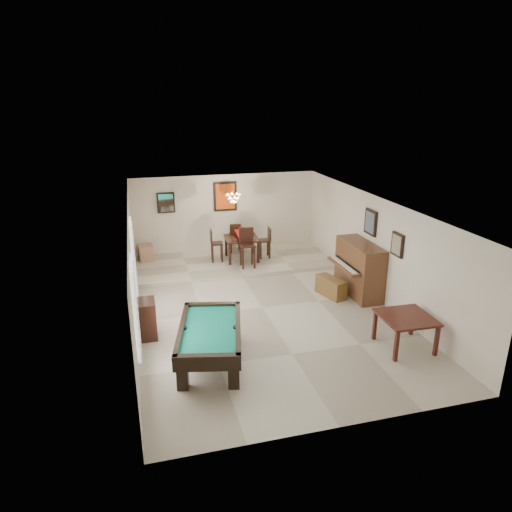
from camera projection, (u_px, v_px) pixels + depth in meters
name	position (u px, v px, depth m)	size (l,w,h in m)	color
ground_plane	(262.00, 308.00, 11.28)	(6.00, 9.00, 0.02)	beige
wall_back	(225.00, 214.00, 14.96)	(6.00, 0.04, 2.60)	silver
wall_front	(345.00, 355.00, 6.75)	(6.00, 0.04, 2.60)	silver
wall_left	(133.00, 270.00, 10.12)	(0.04, 9.00, 2.60)	silver
wall_right	(376.00, 248.00, 11.59)	(0.04, 9.00, 2.60)	silver
ceiling	(263.00, 204.00, 10.43)	(6.00, 9.00, 0.04)	white
dining_step	(234.00, 262.00, 14.23)	(6.00, 2.50, 0.12)	beige
window_left_front	(135.00, 307.00, 8.09)	(0.06, 1.00, 1.70)	white
window_left_rear	(133.00, 257.00, 10.64)	(0.06, 1.00, 1.70)	white
pool_table	(210.00, 345.00, 8.85)	(1.18, 2.17, 0.72)	black
square_table	(405.00, 332.00, 9.38)	(1.02, 1.02, 0.71)	#37140D
upright_piano	(353.00, 269.00, 11.83)	(0.94, 1.68, 1.40)	brown
piano_bench	(331.00, 287.00, 11.88)	(0.34, 0.88, 0.49)	brown
apothecary_chest	(147.00, 319.00, 9.77)	(0.37, 0.56, 0.84)	black
dining_table	(242.00, 247.00, 14.19)	(1.00, 1.00, 0.83)	black
flower_vase	(242.00, 230.00, 14.01)	(0.14, 0.14, 0.24)	#A50E10
dining_chair_south	(248.00, 248.00, 13.48)	(0.43, 0.43, 1.17)	black
dining_chair_north	(235.00, 237.00, 14.88)	(0.36, 0.36, 0.98)	black
dining_chair_west	(217.00, 246.00, 14.00)	(0.36, 0.36, 0.98)	black
dining_chair_east	(264.00, 243.00, 14.35)	(0.35, 0.35, 0.96)	black
corner_bench	(146.00, 252.00, 14.20)	(0.42, 0.53, 0.47)	tan
chandelier	(233.00, 195.00, 13.48)	(0.44, 0.44, 0.60)	#FFE5B2
back_painting	(225.00, 196.00, 14.73)	(0.75, 0.06, 0.95)	#D84C14
back_mirror	(166.00, 203.00, 14.30)	(0.55, 0.06, 0.65)	white
right_picture_upper	(371.00, 222.00, 11.65)	(0.06, 0.55, 0.65)	slate
right_picture_lower	(397.00, 245.00, 10.53)	(0.06, 0.45, 0.55)	gray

